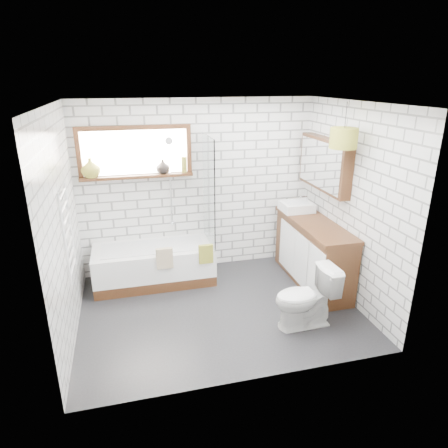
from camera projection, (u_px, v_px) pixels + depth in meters
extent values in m
cube|color=black|center=(219.00, 309.00, 5.05)|extent=(3.40, 2.60, 0.01)
cube|color=white|center=(218.00, 102.00, 4.18)|extent=(3.40, 2.60, 0.01)
cube|color=white|center=(198.00, 187.00, 5.80)|extent=(3.40, 0.01, 2.50)
cube|color=white|center=(254.00, 263.00, 3.43)|extent=(3.40, 0.01, 2.50)
cube|color=white|center=(62.00, 228.00, 4.22)|extent=(0.01, 2.60, 2.50)
cube|color=white|center=(350.00, 205.00, 5.01)|extent=(0.01, 2.60, 2.50)
cube|color=#361C0F|center=(135.00, 153.00, 5.38)|extent=(1.52, 0.16, 0.68)
cube|color=white|center=(67.00, 232.00, 4.25)|extent=(0.06, 0.52, 1.00)
cube|color=#361C0F|center=(324.00, 164.00, 5.40)|extent=(0.16, 1.20, 0.70)
cylinder|color=silver|center=(170.00, 183.00, 5.64)|extent=(0.02, 0.02, 1.30)
cube|color=white|center=(154.00, 264.00, 5.64)|extent=(1.65, 0.73, 0.53)
cube|color=white|center=(209.00, 191.00, 5.48)|extent=(0.02, 0.72, 1.50)
cube|color=olive|center=(206.00, 254.00, 5.38)|extent=(0.19, 0.05, 0.26)
cube|color=tan|center=(165.00, 258.00, 5.25)|extent=(0.22, 0.05, 0.28)
cube|color=#361C0F|center=(313.00, 252.00, 5.57)|extent=(0.51, 1.60, 0.91)
cube|color=white|center=(296.00, 207.00, 5.83)|extent=(0.44, 0.39, 0.13)
cylinder|color=silver|center=(307.00, 202.00, 5.85)|extent=(0.04, 0.04, 0.16)
imported|color=white|center=(306.00, 298.00, 4.59)|extent=(0.43, 0.73, 0.73)
imported|color=olive|center=(91.00, 169.00, 5.28)|extent=(0.30, 0.30, 0.26)
imported|color=black|center=(163.00, 168.00, 5.51)|extent=(0.22, 0.22, 0.20)
cylinder|color=olive|center=(184.00, 166.00, 5.57)|extent=(0.08, 0.08, 0.22)
cylinder|color=olive|center=(344.00, 138.00, 4.56)|extent=(0.32, 0.32, 0.23)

